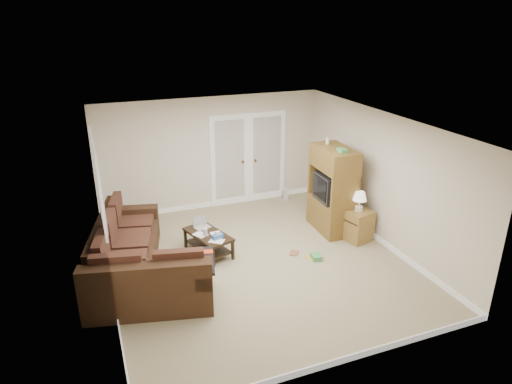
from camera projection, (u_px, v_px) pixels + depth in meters
name	position (u px, v px, depth m)	size (l,w,h in m)	color
floor	(257.00, 262.00, 8.14)	(5.50, 5.50, 0.00)	tan
ceiling	(257.00, 124.00, 7.22)	(5.00, 5.50, 0.02)	silver
wall_left	(102.00, 220.00, 6.83)	(0.02, 5.50, 2.50)	silver
wall_right	(382.00, 179.00, 8.52)	(0.02, 5.50, 2.50)	silver
wall_back	(212.00, 153.00, 10.06)	(5.00, 0.02, 2.50)	silver
wall_front	(344.00, 281.00, 5.30)	(5.00, 0.02, 2.50)	silver
baseboards	(257.00, 260.00, 8.12)	(5.00, 5.50, 0.10)	silver
french_doors	(248.00, 159.00, 10.40)	(1.80, 0.05, 2.13)	silver
window_left	(98.00, 180.00, 7.60)	(0.05, 1.92, 1.42)	silver
sectional_sofa	(136.00, 263.00, 7.43)	(2.06, 3.20, 0.88)	#3B2516
coffee_table	(208.00, 242.00, 8.37)	(0.78, 1.10, 0.68)	black
tv_armoire	(332.00, 189.00, 9.07)	(0.64, 1.10, 1.85)	brown
side_cabinet	(357.00, 223.00, 8.82)	(0.58, 0.58, 1.00)	olive
space_heater	(285.00, 194.00, 10.77)	(0.12, 0.10, 0.29)	silver
floor_magazine	(315.00, 257.00, 8.30)	(0.30, 0.23, 0.01)	gold
floor_greenbox	(316.00, 257.00, 8.23)	(0.17, 0.22, 0.09)	#459856
floor_book	(290.00, 252.00, 8.45)	(0.15, 0.21, 0.02)	brown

